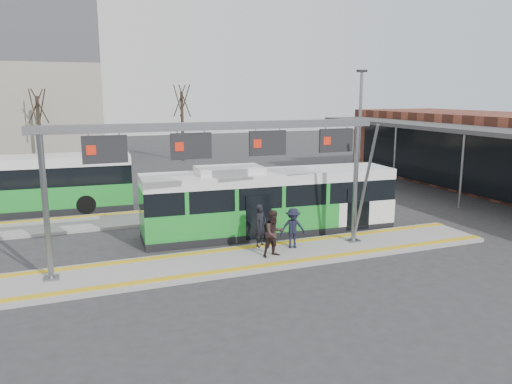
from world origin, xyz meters
The scene contains 14 objects.
ground centered at (0.00, 0.00, 0.00)m, with size 120.00×120.00×0.00m, color #2D2D30.
platform_main centered at (0.00, 0.00, 0.07)m, with size 22.00×3.00×0.15m, color gray.
platform_second centered at (-4.00, 8.00, 0.07)m, with size 20.00×3.00×0.15m, color gray.
tactile_main centered at (0.00, 0.00, 0.16)m, with size 22.00×2.65×0.02m.
tactile_second centered at (-4.00, 9.15, 0.16)m, with size 20.00×0.35×0.02m.
gantry centered at (-0.35, 0.25, 4.30)m, with size 13.00×1.68×5.20m.
hero_bus centered at (2.87, 3.28, 1.46)m, with size 11.75×3.17×3.19m.
bg_bus_green centered at (-8.42, 11.73, 1.51)m, with size 12.38×3.26×3.07m.
passenger_a centered at (1.54, 1.10, 1.04)m, with size 0.65×0.42×1.77m, color black.
passenger_b centered at (1.53, -0.28, 1.06)m, with size 0.89×0.69×1.82m, color #2D1F1E.
passenger_c centered at (2.69, 0.42, 0.98)m, with size 1.07×0.61×1.66m, color black.
tree_left centered at (-7.35, 28.08, 5.29)m, with size 1.40×1.40×6.97m.
tree_mid centered at (5.11, 29.62, 5.60)m, with size 1.40×1.40×7.39m.
lamp_east centered at (8.79, 5.16, 4.02)m, with size 0.50×0.25×7.55m.
Camera 1 is at (-5.94, -17.25, 6.38)m, focal length 35.00 mm.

